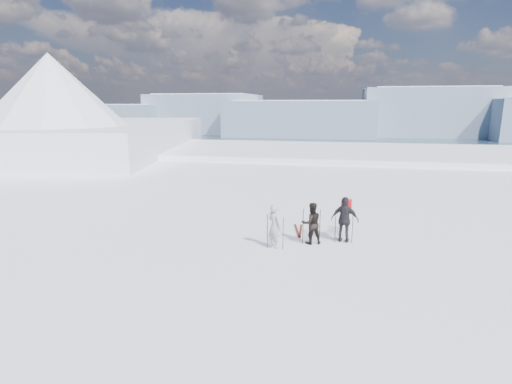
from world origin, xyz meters
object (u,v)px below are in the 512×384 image
at_px(skier_dark, 311,223).
at_px(skis_loose, 299,231).
at_px(skier_grey, 274,226).
at_px(skier_pack, 345,220).

distance_m(skier_dark, skis_loose, 1.64).
height_order(skier_grey, skier_pack, skier_pack).
distance_m(skier_grey, skier_pack, 2.66).
height_order(skier_dark, skier_pack, skier_pack).
relative_size(skier_dark, skier_pack, 0.90).
xyz_separation_m(skier_grey, skis_loose, (0.68, 2.03, -0.78)).
xyz_separation_m(skier_dark, skier_pack, (1.18, 0.41, 0.08)).
height_order(skier_grey, skis_loose, skier_grey).
bearing_deg(skier_dark, skier_grey, 6.18).
distance_m(skier_grey, skier_dark, 1.42).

